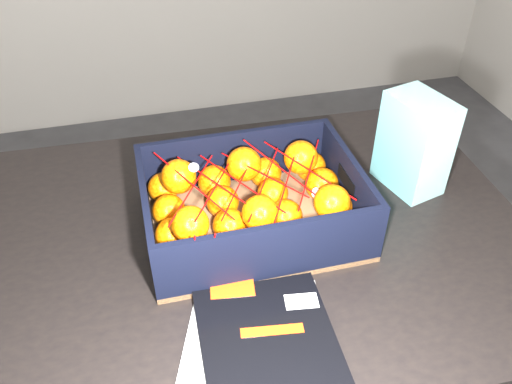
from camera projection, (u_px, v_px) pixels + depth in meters
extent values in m
cube|color=black|center=(226.00, 243.00, 1.04)|extent=(1.23, 0.84, 0.04)
cylinder|color=black|center=(6.00, 291.00, 1.43)|extent=(0.06, 0.06, 0.71)
cylinder|color=black|center=(380.00, 223.00, 1.65)|extent=(0.06, 0.06, 0.71)
cube|color=silver|center=(250.00, 360.00, 0.81)|extent=(0.29, 0.33, 0.01)
cube|color=silver|center=(263.00, 355.00, 0.81)|extent=(0.25, 0.31, 0.01)
cube|color=black|center=(271.00, 351.00, 0.81)|extent=(0.22, 0.29, 0.01)
cube|color=#FF3C0D|center=(232.00, 285.00, 0.91)|extent=(0.08, 0.07, 0.00)
cube|color=white|center=(301.00, 301.00, 0.88)|extent=(0.06, 0.04, 0.00)
cube|color=#FF3C0D|center=(272.00, 330.00, 0.83)|extent=(0.10, 0.03, 0.00)
cube|color=#8A5D3F|center=(252.00, 224.00, 1.05)|extent=(0.41, 0.31, 0.01)
cube|color=black|center=(235.00, 158.00, 1.12)|extent=(0.41, 0.01, 0.13)
cube|color=black|center=(273.00, 254.00, 0.90)|extent=(0.41, 0.01, 0.13)
cube|color=black|center=(148.00, 218.00, 0.97)|extent=(0.01, 0.28, 0.13)
cube|color=black|center=(349.00, 185.00, 1.05)|extent=(0.01, 0.28, 0.13)
sphere|color=#FC6905|center=(180.00, 261.00, 0.91)|extent=(0.06, 0.06, 0.06)
sphere|color=#FC6905|center=(172.00, 235.00, 0.97)|extent=(0.06, 0.06, 0.06)
sphere|color=#FC6905|center=(169.00, 211.00, 1.02)|extent=(0.06, 0.06, 0.06)
sphere|color=#FC6905|center=(163.00, 188.00, 1.08)|extent=(0.06, 0.06, 0.06)
sphere|color=#FC6905|center=(238.00, 253.00, 0.93)|extent=(0.07, 0.07, 0.07)
sphere|color=#FC6905|center=(230.00, 225.00, 0.99)|extent=(0.06, 0.06, 0.06)
sphere|color=#FC6905|center=(223.00, 202.00, 1.04)|extent=(0.06, 0.06, 0.06)
sphere|color=#FC6905|center=(214.00, 181.00, 1.09)|extent=(0.07, 0.07, 0.07)
sphere|color=#FC6905|center=(294.00, 241.00, 0.95)|extent=(0.06, 0.06, 0.06)
sphere|color=#FC6905|center=(286.00, 216.00, 1.01)|extent=(0.07, 0.07, 0.07)
sphere|color=#FC6905|center=(273.00, 193.00, 1.06)|extent=(0.06, 0.06, 0.06)
sphere|color=#FC6905|center=(266.00, 173.00, 1.12)|extent=(0.07, 0.07, 0.07)
sphere|color=#FC6905|center=(352.00, 231.00, 0.97)|extent=(0.07, 0.07, 0.07)
sphere|color=#FC6905|center=(336.00, 207.00, 1.03)|extent=(0.06, 0.06, 0.06)
sphere|color=#FC6905|center=(322.00, 184.00, 1.09)|extent=(0.07, 0.07, 0.07)
sphere|color=#FC6905|center=(311.00, 167.00, 1.13)|extent=(0.07, 0.07, 0.07)
sphere|color=#FC6905|center=(190.00, 224.00, 0.91)|extent=(0.07, 0.07, 0.07)
sphere|color=#FC6905|center=(179.00, 177.00, 1.02)|extent=(0.07, 0.07, 0.07)
sphere|color=#FC6905|center=(260.00, 213.00, 0.93)|extent=(0.07, 0.07, 0.07)
sphere|color=#FC6905|center=(244.00, 164.00, 1.05)|extent=(0.07, 0.07, 0.07)
sphere|color=#FC6905|center=(332.00, 202.00, 0.96)|extent=(0.07, 0.07, 0.07)
sphere|color=#FC6905|center=(301.00, 157.00, 1.07)|extent=(0.07, 0.07, 0.07)
cylinder|color=#BF0707|center=(192.00, 184.00, 0.96)|extent=(0.11, 0.21, 0.02)
cylinder|color=#BF0707|center=(216.00, 183.00, 0.97)|extent=(0.11, 0.21, 0.01)
cylinder|color=#BF0707|center=(240.00, 182.00, 0.98)|extent=(0.11, 0.21, 0.00)
cylinder|color=#BF0707|center=(262.00, 174.00, 0.99)|extent=(0.11, 0.21, 0.03)
cylinder|color=#BF0707|center=(286.00, 172.00, 1.00)|extent=(0.11, 0.21, 0.03)
cylinder|color=#BF0707|center=(308.00, 169.00, 1.01)|extent=(0.11, 0.21, 0.01)
cylinder|color=#BF0707|center=(192.00, 188.00, 0.96)|extent=(0.11, 0.21, 0.02)
cylinder|color=#BF0707|center=(217.00, 185.00, 0.97)|extent=(0.11, 0.21, 0.03)
cylinder|color=#BF0707|center=(240.00, 183.00, 0.98)|extent=(0.11, 0.21, 0.02)
cylinder|color=#BF0707|center=(264.00, 182.00, 0.98)|extent=(0.11, 0.21, 0.01)
cylinder|color=#BF0707|center=(288.00, 179.00, 0.99)|extent=(0.11, 0.21, 0.02)
cylinder|color=#BF0707|center=(309.00, 172.00, 1.00)|extent=(0.11, 0.21, 0.01)
cylinder|color=#BF0707|center=(195.00, 249.00, 0.86)|extent=(0.00, 0.03, 0.09)
cylinder|color=#BF0707|center=(213.00, 245.00, 0.87)|extent=(0.01, 0.04, 0.08)
cube|color=white|center=(414.00, 144.00, 1.10)|extent=(0.12, 0.16, 0.21)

